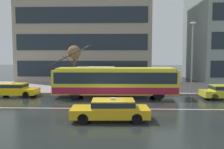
% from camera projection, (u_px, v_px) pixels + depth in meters
% --- Properties ---
extents(ground_plane, '(160.00, 160.00, 0.00)m').
position_uv_depth(ground_plane, '(108.00, 105.00, 18.27)').
color(ground_plane, '#212625').
extents(sidewalk_slab, '(80.00, 10.00, 0.14)m').
position_uv_depth(sidewalk_slab, '(113.00, 87.00, 28.23)').
color(sidewalk_slab, gray).
rests_on(sidewalk_slab, ground_plane).
extents(lane_centre_line, '(72.00, 0.14, 0.01)m').
position_uv_depth(lane_centre_line, '(107.00, 109.00, 17.08)').
color(lane_centre_line, silver).
rests_on(lane_centre_line, ground_plane).
extents(trolleybus, '(12.22, 2.77, 4.94)m').
position_uv_depth(trolleybus, '(115.00, 81.00, 21.51)').
color(trolleybus, yellow).
rests_on(trolleybus, ground_plane).
extents(taxi_oncoming_near, '(4.77, 2.01, 1.39)m').
position_uv_depth(taxi_oncoming_near, '(111.00, 109.00, 13.99)').
color(taxi_oncoming_near, yellow).
rests_on(taxi_oncoming_near, ground_plane).
extents(taxi_queued_behind_bus, '(4.32, 1.93, 1.39)m').
position_uv_depth(taxi_queued_behind_bus, '(15.00, 89.00, 22.18)').
color(taxi_queued_behind_bus, yellow).
rests_on(taxi_queued_behind_bus, ground_plane).
extents(bus_shelter, '(3.92, 1.87, 2.62)m').
position_uv_depth(bus_shelter, '(96.00, 72.00, 24.66)').
color(bus_shelter, gray).
rests_on(bus_shelter, sidewalk_slab).
extents(pedestrian_at_shelter, '(1.37, 1.37, 1.97)m').
position_uv_depth(pedestrian_at_shelter, '(82.00, 76.00, 24.66)').
color(pedestrian_at_shelter, navy).
rests_on(pedestrian_at_shelter, sidewalk_slab).
extents(pedestrian_approaching_curb, '(1.45, 1.45, 1.96)m').
position_uv_depth(pedestrian_approaching_curb, '(118.00, 76.00, 25.58)').
color(pedestrian_approaching_curb, '#4B4C4A').
rests_on(pedestrian_approaching_curb, sidewalk_slab).
extents(pedestrian_walking_past, '(1.35, 1.35, 1.93)m').
position_uv_depth(pedestrian_walking_past, '(95.00, 77.00, 23.82)').
color(pedestrian_walking_past, navy).
rests_on(pedestrian_walking_past, sidewalk_slab).
extents(street_lamp, '(0.60, 0.32, 7.14)m').
position_uv_depth(street_lamp, '(192.00, 52.00, 23.28)').
color(street_lamp, gray).
rests_on(street_lamp, sidewalk_slab).
extents(street_tree_bare, '(1.85, 1.61, 4.88)m').
position_uv_depth(street_tree_bare, '(74.00, 54.00, 25.06)').
color(street_tree_bare, brown).
rests_on(street_tree_bare, sidewalk_slab).
extents(office_tower_corner_left, '(20.02, 13.64, 22.98)m').
position_uv_depth(office_tower_corner_left, '(88.00, 10.00, 38.50)').
color(office_tower_corner_left, '#9D9485').
rests_on(office_tower_corner_left, ground_plane).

